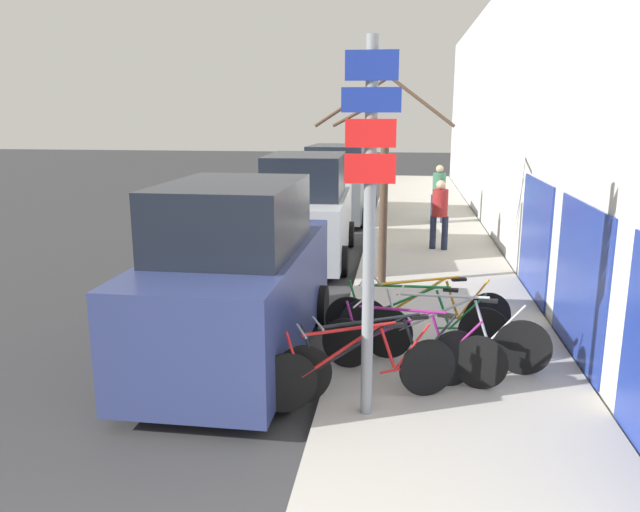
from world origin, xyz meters
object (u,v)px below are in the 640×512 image
object	(u,v)px
parked_car_0	(237,280)
bicycle_0	(359,370)
bicycle_2	(411,348)
bicycle_4	(415,322)
signpost	(369,218)
parked_car_2	(339,187)
pedestrian_far	(439,190)
bicycle_5	(427,317)
bicycle_3	(452,336)
bicycle_1	(380,361)
parked_car_1	(306,213)
street_tree	(382,189)
pedestrian_near	(440,210)

from	to	relation	value
parked_car_0	bicycle_0	bearing A→B (deg)	-39.34
bicycle_2	bicycle_4	world-z (taller)	bicycle_4
bicycle_4	parked_car_0	bearing A→B (deg)	103.52
signpost	bicycle_2	size ratio (longest dim) A/B	1.74
signpost	parked_car_2	bearing A→B (deg)	97.16
bicycle_4	pedestrian_far	size ratio (longest dim) A/B	1.48
bicycle_2	bicycle_5	distance (m)	1.17
parked_car_2	parked_car_0	bearing A→B (deg)	-88.19
bicycle_4	bicycle_3	bearing A→B (deg)	-128.78
bicycle_3	bicycle_5	size ratio (longest dim) A/B	0.99
bicycle_1	pedestrian_far	world-z (taller)	pedestrian_far
bicycle_0	bicycle_2	distance (m)	0.98
parked_car_1	street_tree	xyz separation A→B (m)	(1.80, -2.40, 0.87)
bicycle_2	parked_car_1	bearing A→B (deg)	33.87
bicycle_5	signpost	bearing A→B (deg)	144.48
parked_car_2	bicycle_3	bearing A→B (deg)	-74.42
bicycle_2	parked_car_1	size ratio (longest dim) A/B	0.47
signpost	parked_car_1	size ratio (longest dim) A/B	0.82
parked_car_1	street_tree	size ratio (longest dim) A/B	1.23
signpost	street_tree	xyz separation A→B (m)	(-0.04, 5.30, -0.34)
parked_car_1	signpost	bearing A→B (deg)	-78.58
bicycle_5	parked_car_2	bearing A→B (deg)	-5.11
bicycle_5	parked_car_0	world-z (taller)	parked_car_0
signpost	parked_car_0	world-z (taller)	signpost
parked_car_1	bicycle_5	bearing A→B (deg)	-67.30
signpost	bicycle_4	xyz separation A→B (m)	(0.55, 1.94, -1.75)
bicycle_3	pedestrian_near	bearing A→B (deg)	9.29
signpost	parked_car_2	size ratio (longest dim) A/B	0.88
bicycle_2	bicycle_1	bearing A→B (deg)	161.19
bicycle_1	pedestrian_near	distance (m)	8.18
bicycle_4	bicycle_5	size ratio (longest dim) A/B	1.04
pedestrian_near	pedestrian_far	world-z (taller)	pedestrian_far
bicycle_3	parked_car_2	size ratio (longest dim) A/B	0.53
pedestrian_near	bicycle_1	bearing A→B (deg)	98.27
pedestrian_near	pedestrian_far	size ratio (longest dim) A/B	0.97
pedestrian_far	street_tree	xyz separation A→B (m)	(-1.43, -7.01, 0.84)
bicycle_5	street_tree	size ratio (longest dim) A/B	0.62
bicycle_2	parked_car_2	distance (m)	12.48
bicycle_2	bicycle_5	xyz separation A→B (m)	(0.23, 1.15, 0.03)
bicycle_0	bicycle_3	world-z (taller)	bicycle_3
bicycle_2	parked_car_2	xyz separation A→B (m)	(-2.15, 12.29, 0.52)
bicycle_5	street_tree	world-z (taller)	street_tree
bicycle_4	parked_car_1	world-z (taller)	parked_car_1
pedestrian_far	parked_car_0	bearing A→B (deg)	-96.01
bicycle_2	pedestrian_far	world-z (taller)	pedestrian_far
parked_car_2	signpost	bearing A→B (deg)	-80.03
bicycle_0	parked_car_1	bearing A→B (deg)	-8.71
bicycle_0	bicycle_2	size ratio (longest dim) A/B	0.96
bicycle_1	parked_car_1	distance (m)	7.51
signpost	bicycle_1	world-z (taller)	signpost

